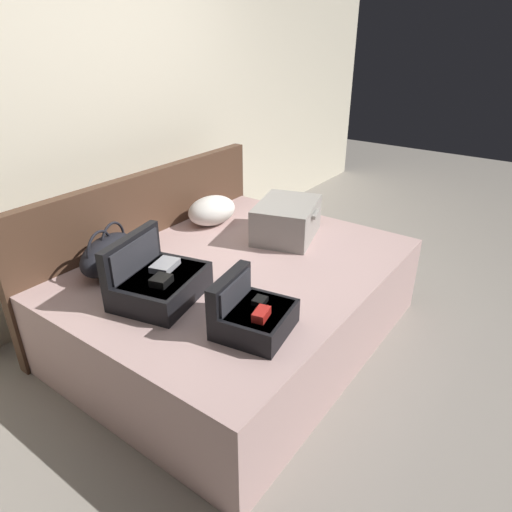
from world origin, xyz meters
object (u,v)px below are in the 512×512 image
Objects in this scene: hard_case_large at (287,220)px; hard_case_small at (253,315)px; pillow_near_headboard at (212,210)px; bed at (241,302)px; hard_case_medium at (158,281)px; duffel_bag at (108,254)px.

hard_case_small is (-1.04, -0.47, -0.04)m from hard_case_large.
pillow_near_headboard is at bearing 85.29° from hard_case_large.
hard_case_medium reaches higher than bed.
hard_case_medium is 1.11× the size of duffel_bag.
hard_case_medium is 1.43× the size of pillow_near_headboard.
hard_case_large reaches higher than pillow_near_headboard.
hard_case_medium is 1.40× the size of hard_case_small.
hard_case_large is at bearing -20.10° from hard_case_medium.
bed is at bearing -48.67° from duffel_bag.
hard_case_medium is (-0.56, 0.13, 0.37)m from bed.
pillow_near_headboard is at bearing 11.58° from hard_case_medium.
duffel_bag is at bearing 179.68° from pillow_near_headboard.
hard_case_medium is at bearing 156.58° from hard_case_large.
hard_case_medium is at bearing -94.21° from duffel_bag.
hard_case_medium reaches higher than duffel_bag.
hard_case_large is at bearing -77.65° from pillow_near_headboard.
hard_case_large is 1.10m from hard_case_medium.
hard_case_small is 1.39m from pillow_near_headboard.
hard_case_small reaches higher than pillow_near_headboard.
duffel_bag is 0.94m from pillow_near_headboard.
bed is 4.17× the size of duffel_bag.
pillow_near_headboard is (-0.13, 0.58, -0.02)m from hard_case_large.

